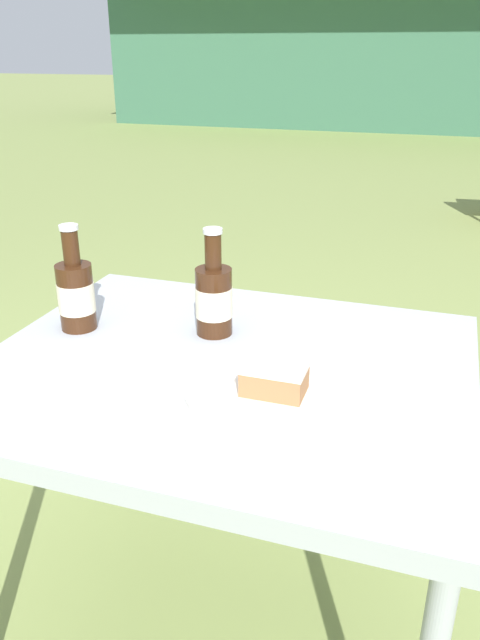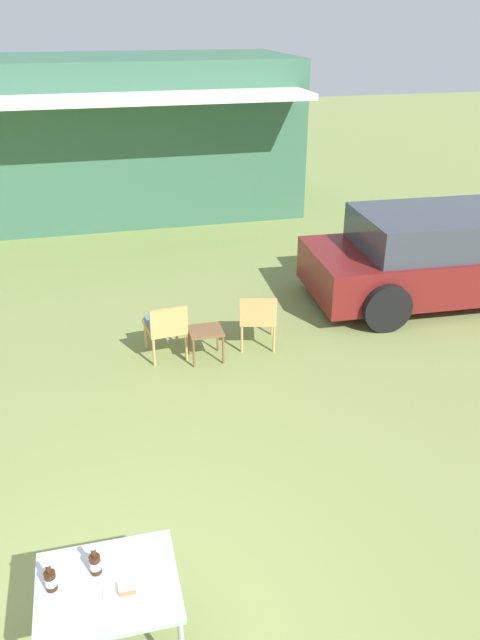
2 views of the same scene
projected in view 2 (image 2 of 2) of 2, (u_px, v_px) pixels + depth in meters
cabin_building at (56, 138)px, 13.56m from camera, size 10.33×4.75×3.29m
parked_car at (440, 257)px, 9.74m from camera, size 4.32×2.20×1.42m
wicker_chair_cushioned at (166, 325)px, 8.13m from camera, size 0.54×0.60×0.79m
wicker_chair_plain at (258, 315)px, 8.39m from camera, size 0.60×0.65×0.79m
garden_side_table at (206, 334)px, 8.11m from camera, size 0.44×0.40×0.43m
patio_table at (108, 591)px, 4.20m from camera, size 0.95×0.79×0.70m
cake_on_plate at (124, 591)px, 4.11m from camera, size 0.26×0.26×0.06m
cola_bottle_near at (95, 563)px, 4.23m from camera, size 0.08×0.08×0.23m
cola_bottle_far at (50, 580)px, 4.11m from camera, size 0.08×0.08×0.23m
fork at (111, 594)px, 4.11m from camera, size 0.19×0.04×0.01m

